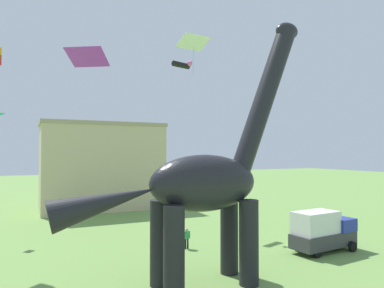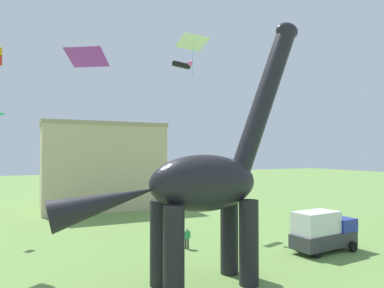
{
  "view_description": "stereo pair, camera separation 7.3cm",
  "coord_description": "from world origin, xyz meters",
  "px_view_note": "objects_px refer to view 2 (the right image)",
  "views": [
    {
      "loc": [
        -9.38,
        -12.5,
        7.82
      ],
      "look_at": [
        -0.08,
        7.12,
        8.35
      ],
      "focal_mm": 32.67,
      "sensor_mm": 36.0,
      "label": 1
    },
    {
      "loc": [
        -9.32,
        -12.53,
        7.82
      ],
      "look_at": [
        -0.08,
        7.12,
        8.35
      ],
      "focal_mm": 32.67,
      "sensor_mm": 36.0,
      "label": 2
    }
  ],
  "objects_px": {
    "parked_box_truck": "(323,231)",
    "person_vendor_side": "(187,236)",
    "kite_far_right": "(183,65)",
    "dinosaur_sculpture": "(203,183)",
    "kite_apex": "(87,57)",
    "kite_mid_right": "(1,114)",
    "kite_mid_left": "(193,43)"
  },
  "relations": [
    {
      "from": "parked_box_truck",
      "to": "person_vendor_side",
      "type": "distance_m",
      "value": 10.78
    },
    {
      "from": "parked_box_truck",
      "to": "kite_far_right",
      "type": "bearing_deg",
      "value": 108.18
    },
    {
      "from": "dinosaur_sculpture",
      "to": "parked_box_truck",
      "type": "height_order",
      "value": "dinosaur_sculpture"
    },
    {
      "from": "dinosaur_sculpture",
      "to": "kite_apex",
      "type": "height_order",
      "value": "dinosaur_sculpture"
    },
    {
      "from": "person_vendor_side",
      "to": "kite_mid_right",
      "type": "relative_size",
      "value": 1.77
    },
    {
      "from": "parked_box_truck",
      "to": "kite_mid_left",
      "type": "bearing_deg",
      "value": -157.63
    },
    {
      "from": "parked_box_truck",
      "to": "kite_apex",
      "type": "distance_m",
      "value": 22.1
    },
    {
      "from": "dinosaur_sculpture",
      "to": "kite_mid_left",
      "type": "relative_size",
      "value": 10.64
    },
    {
      "from": "kite_apex",
      "to": "kite_far_right",
      "type": "bearing_deg",
      "value": 55.86
    },
    {
      "from": "parked_box_truck",
      "to": "person_vendor_side",
      "type": "height_order",
      "value": "parked_box_truck"
    },
    {
      "from": "parked_box_truck",
      "to": "kite_mid_right",
      "type": "relative_size",
      "value": 6.06
    },
    {
      "from": "kite_far_right",
      "to": "kite_mid_left",
      "type": "xyz_separation_m",
      "value": [
        -9.11,
        -21.72,
        -5.08
      ]
    },
    {
      "from": "dinosaur_sculpture",
      "to": "kite_far_right",
      "type": "relative_size",
      "value": 7.37
    },
    {
      "from": "dinosaur_sculpture",
      "to": "parked_box_truck",
      "type": "xyz_separation_m",
      "value": [
        11.7,
        2.18,
        -4.36
      ]
    },
    {
      "from": "kite_mid_right",
      "to": "dinosaur_sculpture",
      "type": "bearing_deg",
      "value": -58.37
    },
    {
      "from": "person_vendor_side",
      "to": "kite_mid_left",
      "type": "distance_m",
      "value": 18.34
    },
    {
      "from": "parked_box_truck",
      "to": "kite_mid_right",
      "type": "distance_m",
      "value": 30.62
    },
    {
      "from": "kite_mid_left",
      "to": "parked_box_truck",
      "type": "bearing_deg",
      "value": 27.78
    },
    {
      "from": "kite_apex",
      "to": "kite_mid_left",
      "type": "bearing_deg",
      "value": -36.57
    },
    {
      "from": "dinosaur_sculpture",
      "to": "person_vendor_side",
      "type": "distance_m",
      "value": 9.31
    },
    {
      "from": "person_vendor_side",
      "to": "kite_apex",
      "type": "distance_m",
      "value": 17.88
    },
    {
      "from": "person_vendor_side",
      "to": "kite_far_right",
      "type": "bearing_deg",
      "value": -97.69
    },
    {
      "from": "kite_mid_left",
      "to": "kite_mid_right",
      "type": "bearing_deg",
      "value": 108.6
    },
    {
      "from": "person_vendor_side",
      "to": "kite_mid_left",
      "type": "height_order",
      "value": "kite_mid_left"
    },
    {
      "from": "person_vendor_side",
      "to": "kite_mid_left",
      "type": "bearing_deg",
      "value": 80.48
    },
    {
      "from": "kite_apex",
      "to": "person_vendor_side",
      "type": "bearing_deg",
      "value": 47.87
    },
    {
      "from": "dinosaur_sculpture",
      "to": "person_vendor_side",
      "type": "bearing_deg",
      "value": 69.74
    },
    {
      "from": "kite_mid_right",
      "to": "kite_mid_left",
      "type": "distance_m",
      "value": 26.34
    },
    {
      "from": "kite_mid_right",
      "to": "parked_box_truck",
      "type": "bearing_deg",
      "value": -35.85
    },
    {
      "from": "parked_box_truck",
      "to": "person_vendor_side",
      "type": "bearing_deg",
      "value": 144.96
    },
    {
      "from": "dinosaur_sculpture",
      "to": "kite_far_right",
      "type": "distance_m",
      "value": 20.38
    },
    {
      "from": "parked_box_truck",
      "to": "kite_mid_left",
      "type": "xyz_separation_m",
      "value": [
        -15.12,
        -7.96,
        10.63
      ]
    }
  ]
}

